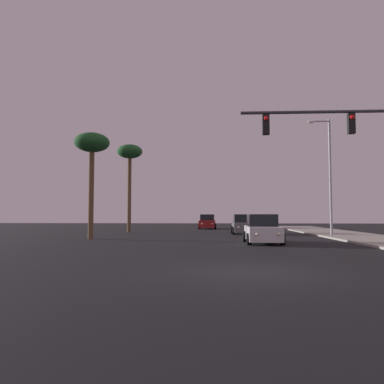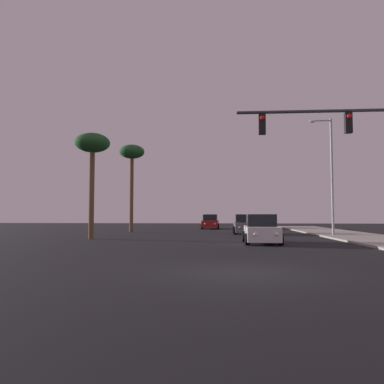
{
  "view_description": "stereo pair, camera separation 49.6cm",
  "coord_description": "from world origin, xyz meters",
  "px_view_note": "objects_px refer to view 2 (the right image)",
  "views": [
    {
      "loc": [
        -1.09,
        -11.05,
        1.66
      ],
      "look_at": [
        -2.47,
        14.71,
        3.22
      ],
      "focal_mm": 35.0,
      "sensor_mm": 36.0,
      "label": 1
    },
    {
      "loc": [
        -0.59,
        -11.02,
        1.66
      ],
      "look_at": [
        -2.47,
        14.71,
        3.22
      ],
      "focal_mm": 35.0,
      "sensor_mm": 36.0,
      "label": 2
    }
  ],
  "objects_px": {
    "car_red": "(210,222)",
    "car_silver": "(265,222)",
    "car_grey": "(245,225)",
    "car_white": "(261,230)",
    "street_lamp": "(330,170)",
    "palm_tree_mid": "(132,156)",
    "traffic_light_mast": "(359,144)",
    "palm_tree_near": "(92,148)"
  },
  "relations": [
    {
      "from": "car_white",
      "to": "street_lamp",
      "type": "relative_size",
      "value": 0.48
    },
    {
      "from": "street_lamp",
      "to": "palm_tree_mid",
      "type": "xyz_separation_m",
      "value": [
        -16.9,
        5.63,
        2.12
      ]
    },
    {
      "from": "car_silver",
      "to": "car_white",
      "type": "xyz_separation_m",
      "value": [
        -3.01,
        -22.83,
        0.0
      ]
    },
    {
      "from": "car_white",
      "to": "palm_tree_mid",
      "type": "xyz_separation_m",
      "value": [
        -10.76,
        13.01,
        6.47
      ]
    },
    {
      "from": "street_lamp",
      "to": "palm_tree_mid",
      "type": "relative_size",
      "value": 1.08
    },
    {
      "from": "street_lamp",
      "to": "car_silver",
      "type": "bearing_deg",
      "value": 101.42
    },
    {
      "from": "palm_tree_near",
      "to": "palm_tree_mid",
      "type": "height_order",
      "value": "palm_tree_mid"
    },
    {
      "from": "car_red",
      "to": "palm_tree_near",
      "type": "distance_m",
      "value": 21.0
    },
    {
      "from": "car_red",
      "to": "street_lamp",
      "type": "distance_m",
      "value": 17.83
    },
    {
      "from": "street_lamp",
      "to": "palm_tree_mid",
      "type": "height_order",
      "value": "street_lamp"
    },
    {
      "from": "car_silver",
      "to": "palm_tree_mid",
      "type": "relative_size",
      "value": 0.52
    },
    {
      "from": "car_grey",
      "to": "car_white",
      "type": "distance_m",
      "value": 10.61
    },
    {
      "from": "car_silver",
      "to": "car_white",
      "type": "height_order",
      "value": "same"
    },
    {
      "from": "car_grey",
      "to": "car_white",
      "type": "bearing_deg",
      "value": 91.26
    },
    {
      "from": "traffic_light_mast",
      "to": "palm_tree_near",
      "type": "relative_size",
      "value": 1.04
    },
    {
      "from": "traffic_light_mast",
      "to": "street_lamp",
      "type": "bearing_deg",
      "value": 79.13
    },
    {
      "from": "car_silver",
      "to": "street_lamp",
      "type": "height_order",
      "value": "street_lamp"
    },
    {
      "from": "car_white",
      "to": "car_silver",
      "type": "bearing_deg",
      "value": -96.45
    },
    {
      "from": "street_lamp",
      "to": "palm_tree_near",
      "type": "relative_size",
      "value": 1.24
    },
    {
      "from": "car_red",
      "to": "traffic_light_mast",
      "type": "height_order",
      "value": "traffic_light_mast"
    },
    {
      "from": "car_silver",
      "to": "street_lamp",
      "type": "bearing_deg",
      "value": 102.92
    },
    {
      "from": "car_red",
      "to": "palm_tree_mid",
      "type": "xyz_separation_m",
      "value": [
        -7.29,
        -8.75,
        6.47
      ]
    },
    {
      "from": "car_silver",
      "to": "palm_tree_near",
      "type": "distance_m",
      "value": 24.99
    },
    {
      "from": "car_red",
      "to": "palm_tree_near",
      "type": "bearing_deg",
      "value": 69.31
    },
    {
      "from": "car_silver",
      "to": "palm_tree_near",
      "type": "relative_size",
      "value": 0.6
    },
    {
      "from": "car_red",
      "to": "street_lamp",
      "type": "relative_size",
      "value": 0.48
    },
    {
      "from": "palm_tree_near",
      "to": "street_lamp",
      "type": "bearing_deg",
      "value": 14.18
    },
    {
      "from": "car_silver",
      "to": "palm_tree_mid",
      "type": "height_order",
      "value": "palm_tree_mid"
    },
    {
      "from": "car_silver",
      "to": "traffic_light_mast",
      "type": "distance_m",
      "value": 28.51
    },
    {
      "from": "car_red",
      "to": "car_silver",
      "type": "bearing_deg",
      "value": -168.96
    },
    {
      "from": "car_silver",
      "to": "car_white",
      "type": "distance_m",
      "value": 23.03
    },
    {
      "from": "car_red",
      "to": "street_lamp",
      "type": "height_order",
      "value": "street_lamp"
    },
    {
      "from": "car_silver",
      "to": "car_grey",
      "type": "bearing_deg",
      "value": 76.68
    },
    {
      "from": "palm_tree_near",
      "to": "palm_tree_mid",
      "type": "relative_size",
      "value": 0.87
    },
    {
      "from": "traffic_light_mast",
      "to": "car_white",
      "type": "bearing_deg",
      "value": 124.3
    },
    {
      "from": "car_silver",
      "to": "traffic_light_mast",
      "type": "bearing_deg",
      "value": 92.86
    },
    {
      "from": "street_lamp",
      "to": "traffic_light_mast",
      "type": "bearing_deg",
      "value": -100.87
    },
    {
      "from": "car_grey",
      "to": "traffic_light_mast",
      "type": "height_order",
      "value": "traffic_light_mast"
    },
    {
      "from": "car_silver",
      "to": "traffic_light_mast",
      "type": "xyz_separation_m",
      "value": [
        0.67,
        -28.23,
        3.98
      ]
    },
    {
      "from": "car_grey",
      "to": "palm_tree_mid",
      "type": "bearing_deg",
      "value": -12.76
    },
    {
      "from": "car_silver",
      "to": "car_red",
      "type": "relative_size",
      "value": 1.0
    },
    {
      "from": "car_grey",
      "to": "car_red",
      "type": "xyz_separation_m",
      "value": [
        -3.25,
        11.15,
        0.0
      ]
    }
  ]
}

